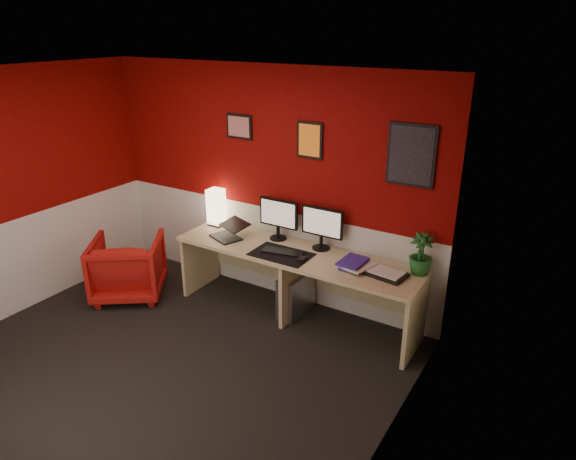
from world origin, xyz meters
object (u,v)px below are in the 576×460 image
object	(u,v)px
desk	(295,285)
monitor_right	(322,222)
pc_tower	(296,294)
shoji_lamp	(216,208)
monitor_left	(278,213)
zen_tray	(386,274)
laptop	(225,229)
potted_plant	(421,254)
armchair	(128,267)

from	to	relation	value
desk	monitor_right	world-z (taller)	monitor_right
pc_tower	shoji_lamp	bearing A→B (deg)	174.87
monitor_left	monitor_right	xyz separation A→B (m)	(0.51, 0.01, 0.00)
zen_tray	laptop	bearing A→B (deg)	-177.98
desk	potted_plant	size ratio (longest dim) A/B	6.68
monitor_left	zen_tray	bearing A→B (deg)	-9.35
desk	pc_tower	world-z (taller)	desk
monitor_left	potted_plant	xyz separation A→B (m)	(1.54, -0.01, -0.10)
desk	potted_plant	distance (m)	1.34
monitor_right	pc_tower	xyz separation A→B (m)	(-0.19, -0.17, -0.80)
monitor_left	armchair	distance (m)	1.81
monitor_left	laptop	bearing A→B (deg)	-150.31
shoji_lamp	laptop	size ratio (longest dim) A/B	1.21
potted_plant	pc_tower	distance (m)	1.42
zen_tray	shoji_lamp	bearing A→B (deg)	174.60
zen_tray	monitor_right	bearing A→B (deg)	164.23
monitor_left	monitor_right	distance (m)	0.51
zen_tray	armchair	bearing A→B (deg)	-168.42
shoji_lamp	pc_tower	xyz separation A→B (m)	(1.13, -0.15, -0.70)
monitor_right	laptop	bearing A→B (deg)	-164.01
monitor_left	zen_tray	distance (m)	1.34
armchair	zen_tray	bearing A→B (deg)	156.09
monitor_right	potted_plant	world-z (taller)	monitor_right
monitor_right	armchair	bearing A→B (deg)	-158.34
monitor_right	armchair	distance (m)	2.25
monitor_left	armchair	xyz separation A→B (m)	(-1.49, -0.78, -0.68)
laptop	zen_tray	world-z (taller)	laptop
desk	shoji_lamp	xyz separation A→B (m)	(-1.15, 0.20, 0.56)
desk	shoji_lamp	distance (m)	1.30
pc_tower	armchair	xyz separation A→B (m)	(-1.80, -0.62, 0.12)
laptop	monitor_left	distance (m)	0.59
desk	laptop	world-z (taller)	laptop
monitor_right	pc_tower	size ratio (longest dim) A/B	1.29
laptop	pc_tower	world-z (taller)	laptop
shoji_lamp	potted_plant	world-z (taller)	shoji_lamp
laptop	potted_plant	world-z (taller)	potted_plant
monitor_left	pc_tower	xyz separation A→B (m)	(0.32, -0.17, -0.80)
desk	monitor_left	world-z (taller)	monitor_left
shoji_lamp	zen_tray	distance (m)	2.13
shoji_lamp	potted_plant	xyz separation A→B (m)	(2.35, 0.00, -0.01)
shoji_lamp	monitor_left	xyz separation A→B (m)	(0.81, 0.01, 0.09)
desk	shoji_lamp	size ratio (longest dim) A/B	6.50
desk	pc_tower	distance (m)	0.15
shoji_lamp	laptop	xyz separation A→B (m)	(0.33, -0.26, -0.09)
laptop	potted_plant	distance (m)	2.04
potted_plant	monitor_right	bearing A→B (deg)	178.77
desk	pc_tower	size ratio (longest dim) A/B	5.78
zen_tray	potted_plant	size ratio (longest dim) A/B	0.90
desk	zen_tray	world-z (taller)	zen_tray
shoji_lamp	monitor_left	bearing A→B (deg)	0.99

